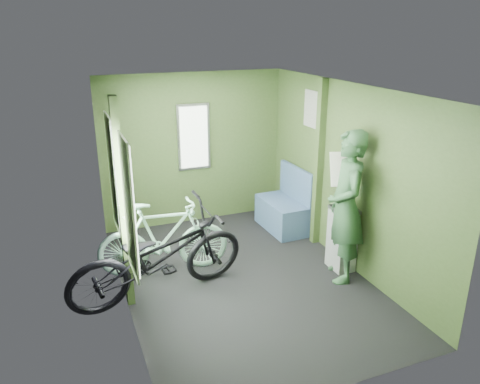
# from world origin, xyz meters

# --- Properties ---
(room) EXTENTS (4.00, 4.02, 2.31)m
(room) POSITION_xyz_m (-0.04, 0.04, 1.44)
(room) COLOR black
(room) RESTS_ON ground
(bicycle_black) EXTENTS (2.20, 1.28, 1.21)m
(bicycle_black) POSITION_xyz_m (-1.02, -0.06, 0.00)
(bicycle_black) COLOR black
(bicycle_black) RESTS_ON ground
(bicycle_mint) EXTENTS (1.65, 0.71, 0.99)m
(bicycle_mint) POSITION_xyz_m (-0.84, 0.51, 0.00)
(bicycle_mint) COLOR #88C2A6
(bicycle_mint) RESTS_ON ground
(passenger) EXTENTS (0.64, 0.82, 1.84)m
(passenger) POSITION_xyz_m (1.14, -0.39, 0.92)
(passenger) COLOR #2D5333
(passenger) RESTS_ON ground
(waste_box) EXTENTS (0.24, 0.34, 0.82)m
(waste_box) POSITION_xyz_m (1.26, -0.20, 0.41)
(waste_box) COLOR gray
(waste_box) RESTS_ON ground
(bench_seat) EXTENTS (0.53, 0.92, 0.95)m
(bench_seat) POSITION_xyz_m (1.15, 1.18, 0.28)
(bench_seat) COLOR navy
(bench_seat) RESTS_ON ground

